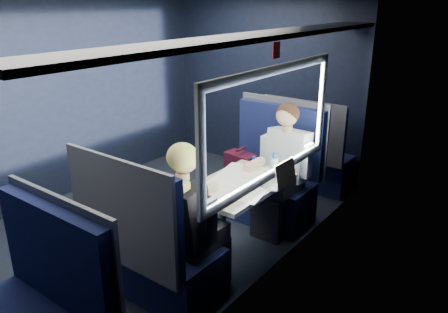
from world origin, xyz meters
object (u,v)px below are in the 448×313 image
Objects in this scene: woman at (189,216)px; bottle_small at (274,168)px; seat_bay_far at (151,252)px; cup at (290,170)px; seat_bay_near at (268,179)px; laptop at (279,178)px; seat_row_front at (308,157)px; table at (236,190)px; man at (283,163)px.

bottle_small is (0.16, 0.97, 0.12)m from woman.
cup is at bearing 69.92° from seat_bay_far.
seat_bay_near is at bearing 124.49° from bottle_small.
seat_row_front is at bearing 107.46° from laptop.
laptop reaches higher than table.
cup is at bearing -70.68° from seat_row_front.
man is at bearing -32.82° from seat_bay_near.
man is (0.25, 1.57, 0.30)m from seat_bay_far.
laptop is at bearing -40.38° from bottle_small.
bottle_small is at bearing -55.51° from seat_bay_near.
seat_bay_near and seat_bay_far have the same top height.
seat_bay_far reaches higher than cup.
seat_bay_near is 0.93m from seat_row_front.
man is 1.00× the size of woman.
woman is (0.25, -2.50, 0.32)m from seat_row_front.
woman is at bearing -90.00° from man.
laptop is at bearing 27.07° from table.
man is at bearing 80.97° from seat_bay_far.
seat_bay_far is 0.95× the size of woman.
man is (0.25, -1.10, 0.31)m from seat_row_front.
man is 14.01× the size of cup.
cup is (0.48, -1.36, 0.38)m from seat_row_front.
cup is (0.07, 0.17, -0.06)m from bottle_small.
woman is at bearing -84.55° from table.
seat_bay_near is at bearing 102.68° from table.
seat_row_front is 4.77× the size of bottle_small.
seat_row_front is 0.88× the size of woman.
woman is 5.44× the size of bottle_small.
man is (0.26, -0.17, 0.30)m from seat_bay_near.
seat_bay_near is 5.18× the size of bottle_small.
cup is (-0.03, 0.26, -0.02)m from laptop.
seat_bay_far is at bearing -99.03° from man.
seat_bay_near is 1.09× the size of seat_row_front.
bottle_small is (0.41, 1.13, 0.43)m from seat_bay_far.
laptop is at bearing -53.13° from seat_bay_near.
seat_bay_far is at bearing -89.58° from seat_bay_near.
seat_row_front is 3.79× the size of laptop.
laptop reaches higher than cup.
laptop is at bearing -82.68° from cup.
bottle_small is at bearing 49.23° from table.
table is 10.60× the size of cup.
laptop is (0.26, -0.53, 0.08)m from man.
laptop is at bearing 63.86° from seat_bay_far.
cup is (0.49, -0.44, 0.37)m from seat_bay_near.
man is 1.41m from woman.
table is 0.79× the size of seat_bay_near.
cup is at bearing -49.36° from man.
cup is at bearing 67.45° from bottle_small.
table is 0.92m from seat_bay_near.
man is (0.07, 0.70, 0.06)m from table.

